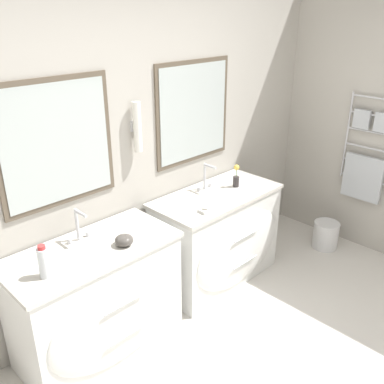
{
  "coord_description": "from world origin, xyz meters",
  "views": [
    {
      "loc": [
        -1.91,
        -0.77,
        2.33
      ],
      "look_at": [
        0.08,
        1.22,
        1.09
      ],
      "focal_mm": 40.0,
      "sensor_mm": 36.0,
      "label": 1
    }
  ],
  "objects_px": {
    "vanity_left": "(100,301)",
    "vanity_right": "(219,238)",
    "amenity_bowl": "(124,240)",
    "waste_bin": "(326,234)",
    "flower_vase": "(236,177)",
    "toiletry_bottle": "(44,262)"
  },
  "relations": [
    {
      "from": "amenity_bowl",
      "to": "waste_bin",
      "type": "xyz_separation_m",
      "value": [
        2.28,
        -0.32,
        -0.73
      ]
    },
    {
      "from": "toiletry_bottle",
      "to": "amenity_bowl",
      "type": "distance_m",
      "value": 0.55
    },
    {
      "from": "amenity_bowl",
      "to": "flower_vase",
      "type": "bearing_deg",
      "value": 5.17
    },
    {
      "from": "toiletry_bottle",
      "to": "flower_vase",
      "type": "bearing_deg",
      "value": 2.6
    },
    {
      "from": "amenity_bowl",
      "to": "waste_bin",
      "type": "height_order",
      "value": "amenity_bowl"
    },
    {
      "from": "flower_vase",
      "to": "toiletry_bottle",
      "type": "bearing_deg",
      "value": -177.4
    },
    {
      "from": "vanity_right",
      "to": "waste_bin",
      "type": "distance_m",
      "value": 1.3
    },
    {
      "from": "vanity_left",
      "to": "vanity_right",
      "type": "relative_size",
      "value": 1.0
    },
    {
      "from": "vanity_left",
      "to": "toiletry_bottle",
      "type": "xyz_separation_m",
      "value": [
        -0.37,
        -0.06,
        0.52
      ]
    },
    {
      "from": "flower_vase",
      "to": "amenity_bowl",
      "type": "bearing_deg",
      "value": -174.83
    },
    {
      "from": "flower_vase",
      "to": "waste_bin",
      "type": "distance_m",
      "value": 1.32
    },
    {
      "from": "vanity_right",
      "to": "waste_bin",
      "type": "relative_size",
      "value": 4.15
    },
    {
      "from": "toiletry_bottle",
      "to": "waste_bin",
      "type": "xyz_separation_m",
      "value": [
        2.83,
        -0.36,
        -0.8
      ]
    },
    {
      "from": "vanity_left",
      "to": "flower_vase",
      "type": "xyz_separation_m",
      "value": [
        1.49,
        0.03,
        0.5
      ]
    },
    {
      "from": "amenity_bowl",
      "to": "waste_bin",
      "type": "relative_size",
      "value": 0.45
    },
    {
      "from": "flower_vase",
      "to": "waste_bin",
      "type": "xyz_separation_m",
      "value": [
        0.96,
        -0.44,
        -0.78
      ]
    },
    {
      "from": "vanity_left",
      "to": "toiletry_bottle",
      "type": "relative_size",
      "value": 5.49
    },
    {
      "from": "toiletry_bottle",
      "to": "amenity_bowl",
      "type": "height_order",
      "value": "toiletry_bottle"
    },
    {
      "from": "amenity_bowl",
      "to": "flower_vase",
      "type": "height_order",
      "value": "flower_vase"
    },
    {
      "from": "amenity_bowl",
      "to": "waste_bin",
      "type": "bearing_deg",
      "value": -8.09
    },
    {
      "from": "toiletry_bottle",
      "to": "waste_bin",
      "type": "distance_m",
      "value": 2.96
    },
    {
      "from": "vanity_left",
      "to": "waste_bin",
      "type": "xyz_separation_m",
      "value": [
        2.46,
        -0.41,
        -0.28
      ]
    }
  ]
}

